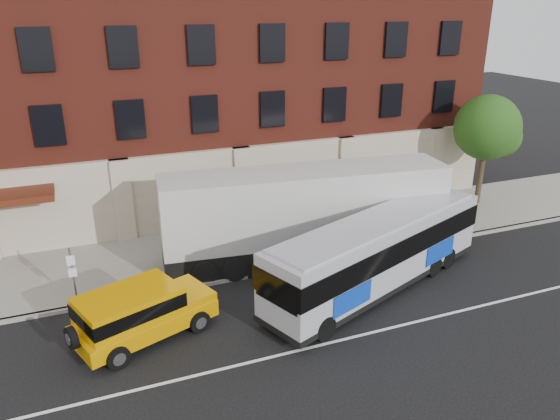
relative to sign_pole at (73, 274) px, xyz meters
name	(u,v)px	position (x,y,z in m)	size (l,w,h in m)	color
ground	(349,348)	(8.50, -6.15, -1.45)	(120.00, 120.00, 0.00)	black
sidewalk	(261,243)	(8.50, 2.85, -1.38)	(60.00, 6.00, 0.15)	#9C9B8E
kerb	(284,269)	(8.50, -0.15, -1.38)	(60.00, 0.25, 0.15)	#9C9B8E
lane_line	(342,340)	(8.50, -5.65, -1.45)	(60.00, 0.12, 0.01)	silver
building	(212,67)	(8.49, 10.77, 6.13)	(30.00, 12.10, 15.00)	maroon
sign_pole	(73,274)	(0.00, 0.00, 0.00)	(0.30, 0.20, 2.50)	slate
street_tree	(488,130)	(22.04, 3.34, 2.96)	(3.60, 3.60, 6.20)	#35291A
city_bus	(378,250)	(11.51, -2.86, 0.24)	(11.28, 6.29, 3.06)	#A9AAB4
yellow_suv	(138,311)	(1.98, -3.00, -0.34)	(5.21, 3.52, 1.94)	#DC9300
shipping_container	(306,216)	(9.87, 0.65, 0.64)	(12.88, 4.00, 4.22)	black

